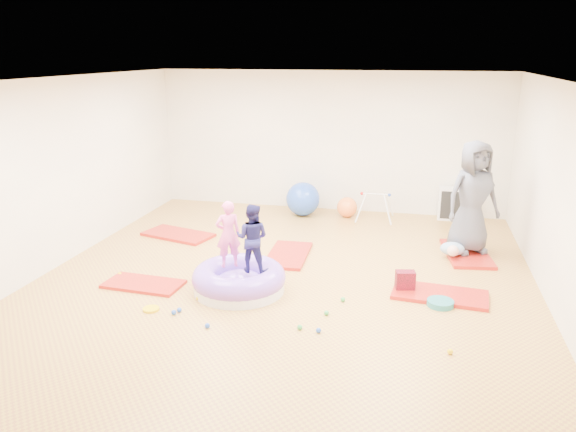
# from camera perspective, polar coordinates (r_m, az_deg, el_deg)

# --- Properties ---
(room) EXTENTS (7.01, 8.01, 2.81)m
(room) POSITION_cam_1_polar(r_m,az_deg,el_deg) (7.57, -0.51, 3.01)
(room) COLOR #A26637
(room) RESTS_ON ground
(gym_mat_front_left) EXTENTS (1.12, 0.61, 0.05)m
(gym_mat_front_left) POSITION_cam_1_polar(r_m,az_deg,el_deg) (8.16, -14.46, -6.71)
(gym_mat_front_left) COLOR red
(gym_mat_front_left) RESTS_ON ground
(gym_mat_mid_left) EXTENTS (1.35, 0.92, 0.05)m
(gym_mat_mid_left) POSITION_cam_1_polar(r_m,az_deg,el_deg) (10.15, -11.10, -1.86)
(gym_mat_mid_left) COLOR red
(gym_mat_mid_left) RESTS_ON ground
(gym_mat_center_back) EXTENTS (0.65, 1.23, 0.05)m
(gym_mat_center_back) POSITION_cam_1_polar(r_m,az_deg,el_deg) (8.99, 0.01, -3.97)
(gym_mat_center_back) COLOR red
(gym_mat_center_back) RESTS_ON ground
(gym_mat_right) EXTENTS (1.29, 0.74, 0.05)m
(gym_mat_right) POSITION_cam_1_polar(r_m,az_deg,el_deg) (7.84, 15.17, -7.73)
(gym_mat_right) COLOR red
(gym_mat_right) RESTS_ON ground
(gym_mat_rear_right) EXTENTS (0.82, 1.37, 0.05)m
(gym_mat_rear_right) POSITION_cam_1_polar(r_m,az_deg,el_deg) (9.48, 17.69, -3.65)
(gym_mat_rear_right) COLOR red
(gym_mat_rear_right) RESTS_ON ground
(inflatable_cushion) EXTENTS (1.28, 1.28, 0.40)m
(inflatable_cushion) POSITION_cam_1_polar(r_m,az_deg,el_deg) (7.72, -5.00, -6.50)
(inflatable_cushion) COLOR silver
(inflatable_cushion) RESTS_ON ground
(child_pink) EXTENTS (0.40, 0.36, 0.93)m
(child_pink) POSITION_cam_1_polar(r_m,az_deg,el_deg) (7.59, -6.11, -1.48)
(child_pink) COLOR pink
(child_pink) RESTS_ON inflatable_cushion
(child_navy) EXTENTS (0.46, 0.37, 0.93)m
(child_navy) POSITION_cam_1_polar(r_m,az_deg,el_deg) (7.41, -3.67, -1.88)
(child_navy) COLOR #1B1952
(child_navy) RESTS_ON inflatable_cushion
(adult_caregiver) EXTENTS (1.04, 0.91, 1.79)m
(adult_caregiver) POSITION_cam_1_polar(r_m,az_deg,el_deg) (9.28, 18.26, 1.83)
(adult_caregiver) COLOR #484A57
(adult_caregiver) RESTS_ON gym_mat_rear_right
(infant) EXTENTS (0.38, 0.38, 0.22)m
(infant) POSITION_cam_1_polar(r_m,az_deg,el_deg) (9.19, 16.36, -3.26)
(infant) COLOR #81A4CE
(infant) RESTS_ON gym_mat_rear_right
(ball_pit_balls) EXTENTS (4.66, 1.28, 0.06)m
(ball_pit_balls) POSITION_cam_1_polar(r_m,az_deg,el_deg) (7.08, -3.23, -9.78)
(ball_pit_balls) COLOR blue
(ball_pit_balls) RESTS_ON ground
(exercise_ball_blue) EXTENTS (0.67, 0.67, 0.67)m
(exercise_ball_blue) POSITION_cam_1_polar(r_m,az_deg,el_deg) (11.14, 1.53, 1.74)
(exercise_ball_blue) COLOR blue
(exercise_ball_blue) RESTS_ON ground
(exercise_ball_orange) EXTENTS (0.40, 0.40, 0.40)m
(exercise_ball_orange) POSITION_cam_1_polar(r_m,az_deg,el_deg) (11.12, 6.02, 0.90)
(exercise_ball_orange) COLOR orange
(exercise_ball_orange) RESTS_ON ground
(infant_play_gym) EXTENTS (0.71, 0.67, 0.54)m
(infant_play_gym) POSITION_cam_1_polar(r_m,az_deg,el_deg) (10.91, 8.84, 1.37)
(infant_play_gym) COLOR silver
(infant_play_gym) RESTS_ON ground
(cube_shelf) EXTENTS (0.63, 0.31, 0.63)m
(cube_shelf) POSITION_cam_1_polar(r_m,az_deg,el_deg) (11.34, 16.59, 1.21)
(cube_shelf) COLOR silver
(cube_shelf) RESTS_ON ground
(balance_disc) EXTENTS (0.34, 0.34, 0.08)m
(balance_disc) POSITION_cam_1_polar(r_m,az_deg,el_deg) (7.56, 15.22, -8.54)
(balance_disc) COLOR #217178
(balance_disc) RESTS_ON ground
(backpack) EXTENTS (0.29, 0.21, 0.30)m
(backpack) POSITION_cam_1_polar(r_m,az_deg,el_deg) (7.83, 11.81, -6.54)
(backpack) COLOR #9E0520
(backpack) RESTS_ON ground
(yellow_toy) EXTENTS (0.21, 0.21, 0.03)m
(yellow_toy) POSITION_cam_1_polar(r_m,az_deg,el_deg) (7.40, -13.74, -9.17)
(yellow_toy) COLOR #E7C203
(yellow_toy) RESTS_ON ground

